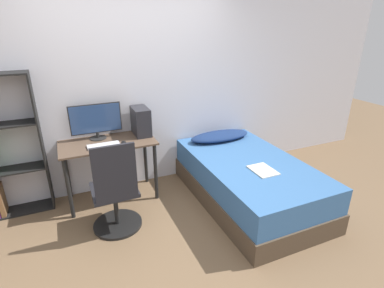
# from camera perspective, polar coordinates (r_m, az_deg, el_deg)

# --- Properties ---
(ground_plane) EXTENTS (14.00, 14.00, 0.00)m
(ground_plane) POSITION_cam_1_polar(r_m,az_deg,el_deg) (3.24, -3.21, -18.24)
(ground_plane) COLOR brown
(wall_back) EXTENTS (8.00, 0.05, 2.50)m
(wall_back) POSITION_cam_1_polar(r_m,az_deg,el_deg) (3.93, -11.10, 9.36)
(wall_back) COLOR silver
(wall_back) RESTS_ON ground_plane
(desk) EXTENTS (1.11, 0.57, 0.77)m
(desk) POSITION_cam_1_polar(r_m,az_deg,el_deg) (3.75, -15.58, -1.39)
(desk) COLOR brown
(desk) RESTS_ON ground_plane
(office_chair) EXTENTS (0.53, 0.53, 1.04)m
(office_chair) POSITION_cam_1_polar(r_m,az_deg,el_deg) (3.28, -14.33, -9.79)
(office_chair) COLOR black
(office_chair) RESTS_ON ground_plane
(bed) EXTENTS (1.16, 2.02, 0.55)m
(bed) POSITION_cam_1_polar(r_m,az_deg,el_deg) (3.81, 10.63, -6.86)
(bed) COLOR #4C3D2D
(bed) RESTS_ON ground_plane
(pillow) EXTENTS (0.88, 0.36, 0.11)m
(pillow) POSITION_cam_1_polar(r_m,az_deg,el_deg) (4.25, 5.36, 1.54)
(pillow) COLOR navy
(pillow) RESTS_ON bed
(magazine) EXTENTS (0.24, 0.32, 0.01)m
(magazine) POSITION_cam_1_polar(r_m,az_deg,el_deg) (3.47, 13.37, -4.88)
(magazine) COLOR silver
(magazine) RESTS_ON bed
(monitor) EXTENTS (0.60, 0.20, 0.43)m
(monitor) POSITION_cam_1_polar(r_m,az_deg,el_deg) (3.78, -17.84, 4.33)
(monitor) COLOR black
(monitor) RESTS_ON desk
(keyboard) EXTENTS (0.36, 0.14, 0.02)m
(keyboard) POSITION_cam_1_polar(r_m,az_deg,el_deg) (3.59, -16.48, -0.26)
(keyboard) COLOR silver
(keyboard) RESTS_ON desk
(pc_tower) EXTENTS (0.19, 0.34, 0.35)m
(pc_tower) POSITION_cam_1_polar(r_m,az_deg,el_deg) (3.81, -9.72, 4.29)
(pc_tower) COLOR #232328
(pc_tower) RESTS_ON desk
(mouse) EXTENTS (0.06, 0.09, 0.02)m
(mouse) POSITION_cam_1_polar(r_m,az_deg,el_deg) (3.62, -12.88, 0.30)
(mouse) COLOR black
(mouse) RESTS_ON desk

